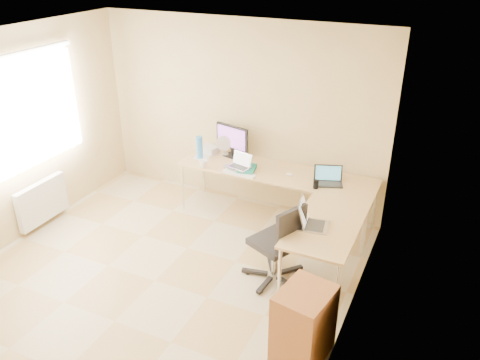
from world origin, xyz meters
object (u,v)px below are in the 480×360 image
at_px(desk_fan, 225,146).
at_px(mug, 204,164).
at_px(laptop_return, 314,216).
at_px(desk_main, 275,196).
at_px(laptop_black, 329,176).
at_px(desk_return, 324,252).
at_px(keyboard, 239,174).
at_px(office_chair, 275,241).
at_px(monitor, 232,141).
at_px(cabinet, 304,324).
at_px(water_bottle, 199,147).
at_px(laptop_center, 239,161).

bearing_deg(desk_fan, mug, -120.02).
bearing_deg(desk_fan, laptop_return, -59.22).
distance_m(desk_main, laptop_black, 0.87).
xyz_separation_m(desk_return, laptop_black, (-0.25, 0.93, 0.48)).
distance_m(keyboard, office_chair, 1.29).
bearing_deg(monitor, desk_main, -1.17).
relative_size(desk_return, cabinet, 1.80).
height_order(water_bottle, laptop_return, water_bottle).
bearing_deg(mug, keyboard, 0.00).
height_order(mug, cabinet, mug).
bearing_deg(laptop_return, cabinet, -174.89).
distance_m(desk_fan, laptop_return, 2.17).
distance_m(desk_fan, cabinet, 3.13).
xyz_separation_m(laptop_return, office_chair, (-0.39, -0.10, -0.35)).
distance_m(mug, cabinet, 2.81).
height_order(monitor, laptop_return, monitor).
height_order(mug, water_bottle, water_bottle).
distance_m(water_bottle, laptop_return, 2.26).
xyz_separation_m(desk_return, monitor, (-1.72, 1.20, 0.60)).
relative_size(laptop_black, water_bottle, 1.10).
bearing_deg(cabinet, mug, 147.92).
distance_m(monitor, water_bottle, 0.46).
distance_m(water_bottle, desk_fan, 0.37).
distance_m(desk_return, desk_fan, 2.25).
bearing_deg(desk_return, water_bottle, 155.69).
relative_size(desk_return, desk_fan, 4.78).
xyz_separation_m(keyboard, office_chair, (0.87, -0.92, -0.24)).
height_order(laptop_black, desk_fan, desk_fan).
height_order(desk_return, cabinet, desk_return).
bearing_deg(monitor, desk_return, -21.03).
relative_size(water_bottle, desk_fan, 1.18).
distance_m(desk_main, desk_fan, 1.01).
relative_size(laptop_center, office_chair, 0.29).
height_order(mug, office_chair, office_chair).
height_order(desk_main, cabinet, desk_main).
relative_size(desk_return, office_chair, 1.30).
relative_size(monitor, mug, 4.84).
bearing_deg(desk_fan, laptop_center, -66.14).
xyz_separation_m(desk_fan, laptop_return, (1.72, -1.32, -0.01)).
xyz_separation_m(desk_fan, office_chair, (1.32, -1.42, -0.37)).
bearing_deg(desk_fan, keyboard, -69.50).
relative_size(desk_main, cabinet, 3.66).
bearing_deg(desk_return, laptop_return, -133.57).
bearing_deg(mug, water_bottle, 128.85).
bearing_deg(laptop_return, desk_main, 28.83).
relative_size(desk_main, laptop_return, 7.14).
bearing_deg(cabinet, keyboard, 139.52).
distance_m(laptop_return, office_chair, 0.54).
bearing_deg(laptop_return, office_chair, 95.63).
height_order(desk_main, laptop_black, laptop_black).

